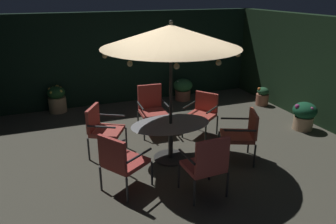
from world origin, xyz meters
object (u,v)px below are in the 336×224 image
(patio_umbrella, at_px, (171,36))
(patio_chair_east, at_px, (152,106))
(patio_chair_southeast, at_px, (102,127))
(potted_plant_front_corner, at_px, (262,96))
(potted_plant_left_far, at_px, (57,99))
(potted_plant_back_center, at_px, (183,88))
(potted_plant_right_far, at_px, (304,115))
(patio_dining_table, at_px, (171,133))
(patio_chair_southwest, at_px, (207,163))
(patio_chair_northeast, at_px, (203,111))
(patio_chair_south, at_px, (121,160))
(patio_chair_north, at_px, (243,132))

(patio_umbrella, xyz_separation_m, patio_chair_east, (0.08, 1.34, -1.71))
(patio_chair_southeast, xyz_separation_m, potted_plant_front_corner, (4.70, 1.34, -0.33))
(potted_plant_left_far, height_order, potted_plant_back_center, potted_plant_left_far)
(potted_plant_left_far, xyz_separation_m, potted_plant_back_center, (3.49, -0.26, -0.01))
(potted_plant_right_far, bearing_deg, patio_dining_table, -176.26)
(patio_chair_east, relative_size, potted_plant_back_center, 1.69)
(patio_chair_southwest, relative_size, potted_plant_right_far, 1.60)
(patio_chair_northeast, relative_size, potted_plant_back_center, 1.47)
(patio_chair_southeast, relative_size, potted_plant_right_far, 1.50)
(potted_plant_left_far, bearing_deg, patio_chair_southeast, -76.46)
(potted_plant_back_center, distance_m, potted_plant_right_far, 3.46)
(patio_dining_table, height_order, patio_chair_northeast, patio_chair_northeast)
(patio_chair_south, bearing_deg, patio_umbrella, 33.30)
(patio_chair_southeast, relative_size, patio_chair_south, 0.98)
(patio_chair_northeast, bearing_deg, potted_plant_front_corner, 25.84)
(patio_chair_east, xyz_separation_m, patio_chair_southwest, (-0.01, -2.69, -0.02))
(patio_chair_north, bearing_deg, potted_plant_left_far, 127.45)
(patio_chair_north, bearing_deg, patio_chair_east, 121.60)
(patio_chair_south, height_order, patio_chair_southwest, patio_chair_southwest)
(patio_chair_north, distance_m, potted_plant_left_far, 5.05)
(potted_plant_left_far, bearing_deg, patio_umbrella, -62.12)
(potted_plant_left_far, bearing_deg, potted_plant_front_corner, -15.35)
(patio_chair_northeast, distance_m, potted_plant_right_far, 2.39)
(patio_chair_south, bearing_deg, patio_chair_north, 5.12)
(patio_chair_north, relative_size, potted_plant_front_corner, 1.88)
(patio_chair_east, height_order, potted_plant_left_far, patio_chair_east)
(patio_chair_southwest, bearing_deg, potted_plant_right_far, 25.22)
(patio_chair_southwest, relative_size, potted_plant_front_corner, 2.00)
(potted_plant_front_corner, bearing_deg, potted_plant_back_center, 147.15)
(patio_umbrella, bearing_deg, patio_chair_east, 86.78)
(patio_dining_table, bearing_deg, potted_plant_front_corner, 29.43)
(patio_chair_south, height_order, potted_plant_back_center, patio_chair_south)
(patio_chair_northeast, bearing_deg, potted_plant_back_center, 76.42)
(patio_dining_table, xyz_separation_m, patio_chair_northeast, (1.07, 0.80, 0.01))
(patio_chair_southeast, relative_size, patio_chair_southwest, 0.94)
(patio_chair_southeast, height_order, potted_plant_right_far, patio_chair_southeast)
(patio_chair_north, relative_size, patio_chair_east, 0.91)
(patio_chair_northeast, relative_size, patio_chair_southwest, 0.90)
(patio_umbrella, height_order, potted_plant_front_corner, patio_umbrella)
(patio_umbrella, bearing_deg, potted_plant_front_corner, 29.43)
(patio_chair_north, bearing_deg, patio_chair_northeast, 96.93)
(patio_chair_east, bearing_deg, potted_plant_left_far, 131.95)
(patio_chair_southeast, height_order, patio_chair_south, patio_chair_south)
(patio_chair_south, height_order, potted_plant_front_corner, patio_chair_south)
(potted_plant_back_center, height_order, potted_plant_front_corner, potted_plant_back_center)
(patio_umbrella, bearing_deg, potted_plant_right_far, 3.74)
(patio_chair_southwest, height_order, potted_plant_right_far, patio_chair_southwest)
(patio_chair_south, relative_size, potted_plant_front_corner, 1.93)
(patio_chair_northeast, bearing_deg, patio_umbrella, -143.13)
(patio_dining_table, relative_size, patio_chair_southwest, 1.46)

